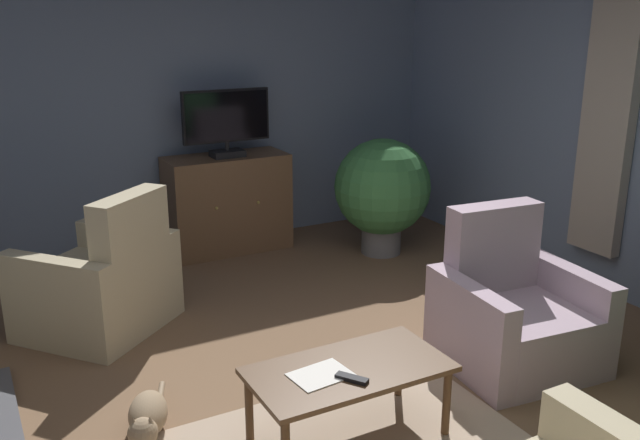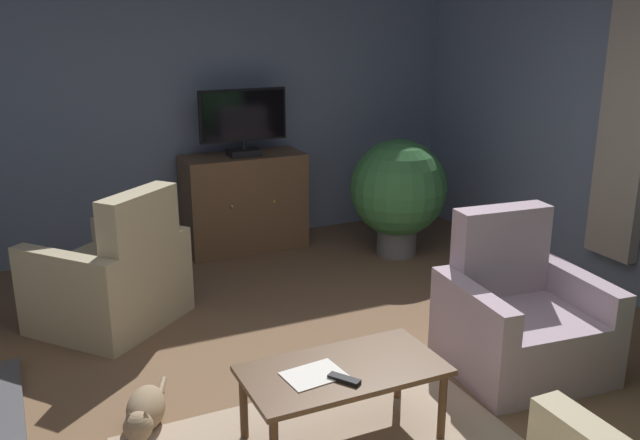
{
  "view_description": "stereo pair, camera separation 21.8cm",
  "coord_description": "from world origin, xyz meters",
  "px_view_note": "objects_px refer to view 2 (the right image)",
  "views": [
    {
      "loc": [
        -1.84,
        -2.93,
        2.21
      ],
      "look_at": [
        -0.07,
        0.35,
        1.07
      ],
      "focal_mm": 38.58,
      "sensor_mm": 36.0,
      "label": 1
    },
    {
      "loc": [
        -1.64,
        -3.02,
        2.21
      ],
      "look_at": [
        -0.07,
        0.35,
        1.07
      ],
      "focal_mm": 38.58,
      "sensor_mm": 36.0,
      "label": 2
    }
  ],
  "objects_px": {
    "tv_cabinet": "(244,204)",
    "armchair_angled_to_table": "(112,280)",
    "television": "(243,120)",
    "coffee_table": "(343,376)",
    "tv_remote": "(344,379)",
    "potted_plant_leafy_by_curtain": "(398,190)",
    "folded_newspaper": "(314,375)",
    "armchair_by_fireplace": "(520,321)",
    "cat": "(145,411)"
  },
  "relations": [
    {
      "from": "folded_newspaper",
      "to": "armchair_by_fireplace",
      "type": "distance_m",
      "value": 1.57
    },
    {
      "from": "armchair_by_fireplace",
      "to": "potted_plant_leafy_by_curtain",
      "type": "xyz_separation_m",
      "value": [
        0.41,
        2.18,
        0.3
      ]
    },
    {
      "from": "folded_newspaper",
      "to": "television",
      "type": "bearing_deg",
      "value": 71.08
    },
    {
      "from": "coffee_table",
      "to": "armchair_by_fireplace",
      "type": "relative_size",
      "value": 1.06
    },
    {
      "from": "tv_remote",
      "to": "coffee_table",
      "type": "bearing_deg",
      "value": -58.84
    },
    {
      "from": "cat",
      "to": "coffee_table",
      "type": "bearing_deg",
      "value": -29.85
    },
    {
      "from": "armchair_angled_to_table",
      "to": "folded_newspaper",
      "type": "bearing_deg",
      "value": -70.87
    },
    {
      "from": "television",
      "to": "armchair_angled_to_table",
      "type": "height_order",
      "value": "television"
    },
    {
      "from": "tv_cabinet",
      "to": "television",
      "type": "height_order",
      "value": "television"
    },
    {
      "from": "tv_cabinet",
      "to": "armchair_by_fireplace",
      "type": "height_order",
      "value": "armchair_by_fireplace"
    },
    {
      "from": "tv_cabinet",
      "to": "folded_newspaper",
      "type": "distance_m",
      "value": 3.28
    },
    {
      "from": "tv_remote",
      "to": "armchair_by_fireplace",
      "type": "relative_size",
      "value": 0.17
    },
    {
      "from": "tv_cabinet",
      "to": "tv_remote",
      "type": "bearing_deg",
      "value": -100.43
    },
    {
      "from": "television",
      "to": "potted_plant_leafy_by_curtain",
      "type": "bearing_deg",
      "value": -30.34
    },
    {
      "from": "tv_cabinet",
      "to": "coffee_table",
      "type": "bearing_deg",
      "value": -99.83
    },
    {
      "from": "coffee_table",
      "to": "potted_plant_leafy_by_curtain",
      "type": "relative_size",
      "value": 0.97
    },
    {
      "from": "television",
      "to": "coffee_table",
      "type": "height_order",
      "value": "television"
    },
    {
      "from": "folded_newspaper",
      "to": "armchair_angled_to_table",
      "type": "height_order",
      "value": "armchair_angled_to_table"
    },
    {
      "from": "television",
      "to": "folded_newspaper",
      "type": "relative_size",
      "value": 2.74
    },
    {
      "from": "tv_cabinet",
      "to": "coffee_table",
      "type": "height_order",
      "value": "tv_cabinet"
    },
    {
      "from": "tv_cabinet",
      "to": "television",
      "type": "bearing_deg",
      "value": -90.0
    },
    {
      "from": "tv_cabinet",
      "to": "armchair_angled_to_table",
      "type": "height_order",
      "value": "armchair_angled_to_table"
    },
    {
      "from": "coffee_table",
      "to": "folded_newspaper",
      "type": "distance_m",
      "value": 0.18
    },
    {
      "from": "tv_remote",
      "to": "armchair_angled_to_table",
      "type": "xyz_separation_m",
      "value": [
        -0.81,
        2.12,
        -0.11
      ]
    },
    {
      "from": "television",
      "to": "cat",
      "type": "height_order",
      "value": "television"
    },
    {
      "from": "armchair_angled_to_table",
      "to": "potted_plant_leafy_by_curtain",
      "type": "bearing_deg",
      "value": 9.04
    },
    {
      "from": "tv_remote",
      "to": "potted_plant_leafy_by_curtain",
      "type": "xyz_separation_m",
      "value": [
        1.85,
        2.54,
        0.18
      ]
    },
    {
      "from": "television",
      "to": "armchair_angled_to_table",
      "type": "relative_size",
      "value": 0.66
    },
    {
      "from": "tv_cabinet",
      "to": "armchair_angled_to_table",
      "type": "xyz_separation_m",
      "value": [
        -1.42,
        -1.2,
        -0.1
      ]
    },
    {
      "from": "armchair_by_fireplace",
      "to": "tv_cabinet",
      "type": "bearing_deg",
      "value": 105.57
    },
    {
      "from": "armchair_angled_to_table",
      "to": "armchair_by_fireplace",
      "type": "distance_m",
      "value": 2.85
    },
    {
      "from": "coffee_table",
      "to": "folded_newspaper",
      "type": "relative_size",
      "value": 3.51
    },
    {
      "from": "television",
      "to": "coffee_table",
      "type": "distance_m",
      "value": 3.31
    },
    {
      "from": "tv_cabinet",
      "to": "folded_newspaper",
      "type": "xyz_separation_m",
      "value": [
        -0.73,
        -3.2,
        -0.01
      ]
    },
    {
      "from": "tv_cabinet",
      "to": "potted_plant_leafy_by_curtain",
      "type": "height_order",
      "value": "potted_plant_leafy_by_curtain"
    },
    {
      "from": "armchair_angled_to_table",
      "to": "potted_plant_leafy_by_curtain",
      "type": "relative_size",
      "value": 1.15
    },
    {
      "from": "coffee_table",
      "to": "cat",
      "type": "height_order",
      "value": "coffee_table"
    },
    {
      "from": "potted_plant_leafy_by_curtain",
      "to": "cat",
      "type": "xyz_separation_m",
      "value": [
        -2.73,
        -1.88,
        -0.51
      ]
    },
    {
      "from": "tv_remote",
      "to": "armchair_by_fireplace",
      "type": "distance_m",
      "value": 1.48
    },
    {
      "from": "television",
      "to": "folded_newspaper",
      "type": "distance_m",
      "value": 3.33
    },
    {
      "from": "tv_cabinet",
      "to": "tv_remote",
      "type": "relative_size",
      "value": 6.68
    },
    {
      "from": "coffee_table",
      "to": "armchair_angled_to_table",
      "type": "relative_size",
      "value": 0.84
    },
    {
      "from": "tv_remote",
      "to": "potted_plant_leafy_by_curtain",
      "type": "height_order",
      "value": "potted_plant_leafy_by_curtain"
    },
    {
      "from": "armchair_by_fireplace",
      "to": "tv_remote",
      "type": "bearing_deg",
      "value": -165.97
    },
    {
      "from": "tv_remote",
      "to": "folded_newspaper",
      "type": "relative_size",
      "value": 0.57
    },
    {
      "from": "coffee_table",
      "to": "cat",
      "type": "xyz_separation_m",
      "value": [
        -0.94,
        0.54,
        -0.27
      ]
    },
    {
      "from": "television",
      "to": "armchair_by_fireplace",
      "type": "bearing_deg",
      "value": -74.16
    },
    {
      "from": "television",
      "to": "folded_newspaper",
      "type": "xyz_separation_m",
      "value": [
        -0.73,
        -3.15,
        -0.81
      ]
    },
    {
      "from": "armchair_by_fireplace",
      "to": "cat",
      "type": "bearing_deg",
      "value": 172.54
    },
    {
      "from": "tv_remote",
      "to": "armchair_by_fireplace",
      "type": "xyz_separation_m",
      "value": [
        1.44,
        0.36,
        -0.12
      ]
    }
  ]
}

